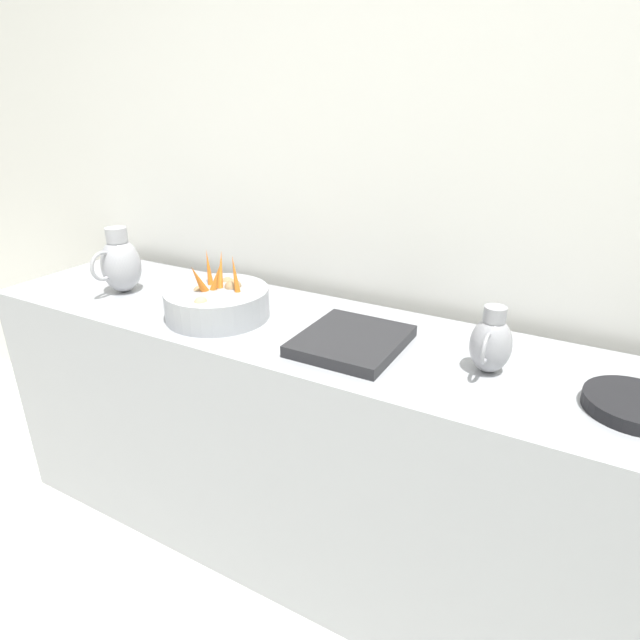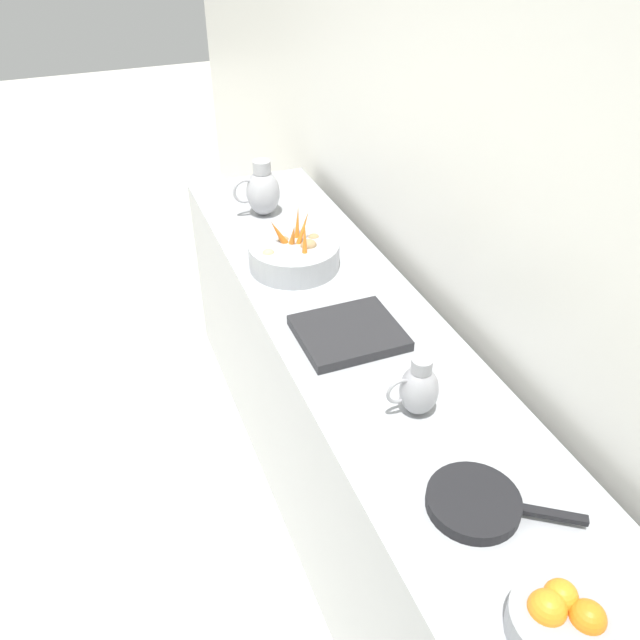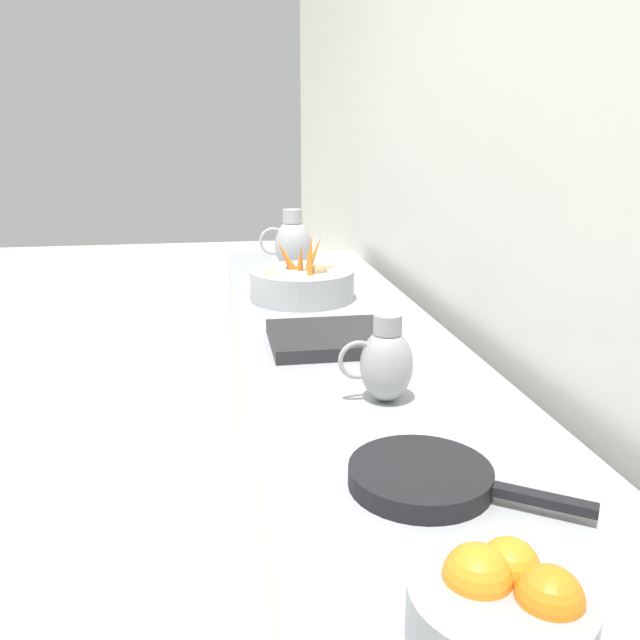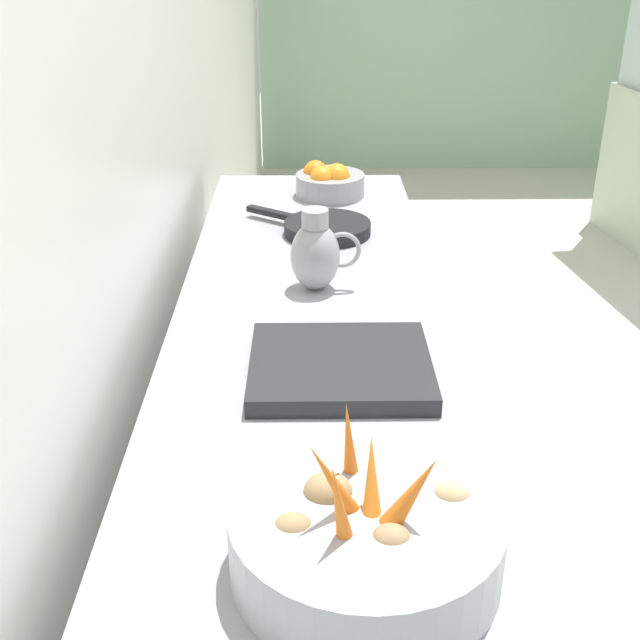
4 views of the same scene
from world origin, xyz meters
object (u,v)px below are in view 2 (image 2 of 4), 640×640
object	(u,v)px
vegetable_colander	(294,255)
metal_pitcher_tall	(262,191)
skillet_on_counter	(476,502)
metal_pitcher_short	(418,388)
orange_bowl	(560,619)

from	to	relation	value
vegetable_colander	metal_pitcher_tall	bearing A→B (deg)	-92.96
vegetable_colander	metal_pitcher_tall	distance (m)	0.50
vegetable_colander	skillet_on_counter	xyz separation A→B (m)	(-0.03, 1.27, -0.04)
vegetable_colander	metal_pitcher_tall	size ratio (longest dim) A/B	1.41
metal_pitcher_short	vegetable_colander	bearing A→B (deg)	-86.44
orange_bowl	vegetable_colander	bearing A→B (deg)	-89.58
skillet_on_counter	metal_pitcher_tall	bearing A→B (deg)	-89.93
skillet_on_counter	orange_bowl	bearing A→B (deg)	87.32
vegetable_colander	skillet_on_counter	size ratio (longest dim) A/B	1.02
metal_pitcher_tall	metal_pitcher_short	xyz separation A→B (m)	(-0.03, 1.40, -0.03)
metal_pitcher_tall	skillet_on_counter	bearing A→B (deg)	90.07
orange_bowl	skillet_on_counter	world-z (taller)	orange_bowl
vegetable_colander	metal_pitcher_short	size ratio (longest dim) A/B	1.85
metal_pitcher_tall	skillet_on_counter	xyz separation A→B (m)	(-0.00, 1.77, -0.10)
orange_bowl	skillet_on_counter	distance (m)	0.34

